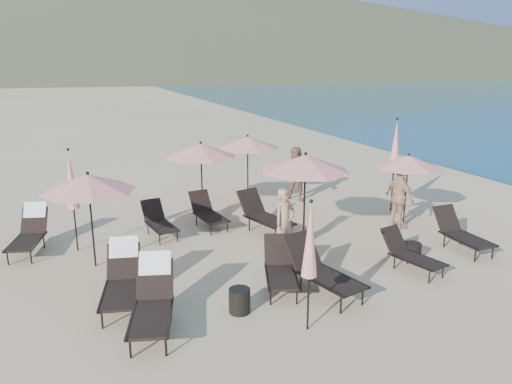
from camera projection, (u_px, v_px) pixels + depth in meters
name	position (u px, v px, depth m)	size (l,w,h in m)	color
ground	(341.00, 280.00, 10.52)	(800.00, 800.00, 0.00)	#D6BA8C
volcanic_headland	(180.00, 19.00, 300.06)	(690.00, 690.00, 55.00)	brown
lounger_0	(153.00, 298.00, 8.58)	(1.13, 1.92, 1.13)	black
lounger_1	(122.00, 277.00, 9.41)	(1.02, 1.86, 1.10)	black
lounger_2	(321.00, 270.00, 9.85)	(1.09, 1.93, 1.04)	black
lounger_3	(280.00, 268.00, 10.09)	(1.11, 1.71, 0.92)	black
lounger_4	(410.00, 253.00, 10.93)	(0.87, 1.55, 0.84)	black
lounger_5	(461.00, 232.00, 12.09)	(0.66, 1.64, 0.94)	black
lounger_6	(30.00, 231.00, 12.00)	(1.02, 1.76, 1.04)	black
lounger_7	(159.00, 221.00, 13.05)	(0.76, 1.53, 0.85)	black
lounger_8	(208.00, 212.00, 13.75)	(0.78, 1.60, 0.89)	black
lounger_9	(264.00, 214.00, 13.33)	(1.13, 1.90, 1.02)	black
umbrella_open_0	(88.00, 183.00, 10.72)	(2.03, 2.03, 2.19)	black
umbrella_open_1	(305.00, 163.00, 11.89)	(2.21, 2.21, 2.38)	black
umbrella_open_2	(408.00, 162.00, 13.68)	(1.86, 1.86, 2.00)	black
umbrella_open_3	(201.00, 150.00, 14.14)	(2.09, 2.09, 2.25)	black
umbrella_open_4	(248.00, 142.00, 15.73)	(2.04, 2.04, 2.20)	black
umbrella_closed_0	(310.00, 241.00, 8.20)	(0.27, 0.27, 2.34)	black
umbrella_closed_1	(395.00, 147.00, 14.75)	(0.33, 0.33, 2.85)	black
umbrella_closed_2	(71.00, 180.00, 11.65)	(0.30, 0.30, 2.53)	black
side_table_0	(240.00, 301.00, 9.14)	(0.40, 0.40, 0.47)	black
side_table_1	(412.00, 252.00, 11.52)	(0.42, 0.42, 0.41)	black
beachgoer_a	(285.00, 222.00, 11.72)	(0.59, 0.38, 1.61)	tan
beachgoer_b	(297.00, 175.00, 16.03)	(0.87, 0.68, 1.78)	#90624A
beachgoer_c	(399.00, 198.00, 13.48)	(1.01, 0.42, 1.73)	tan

